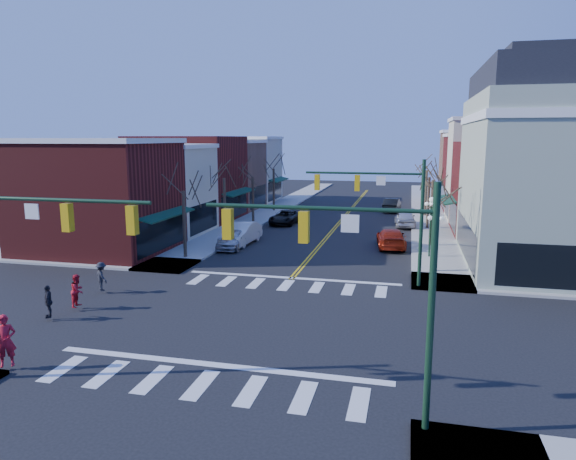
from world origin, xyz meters
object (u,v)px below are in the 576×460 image
Objects in this scene: lamppost_corner at (435,234)px; car_right_near at (391,238)px; car_left_far at (285,217)px; car_left_near at (233,239)px; pedestrian_dark_b at (102,276)px; pedestrian_red_a at (6,341)px; pedestrian_red_b at (78,291)px; car_right_far at (392,205)px; pedestrian_dark_a at (48,301)px; car_left_mid at (241,233)px; lamppost_midblock at (431,217)px; car_right_mid at (405,219)px; victorian_corner at (570,165)px.

lamppost_corner reaches higher than car_right_near.
lamppost_corner is 22.77m from car_left_far.
pedestrian_dark_b reaches higher than car_left_near.
pedestrian_red_a is 6.70m from pedestrian_red_b.
car_left_far is 15.02m from car_right_far.
car_left_far is 3.16× the size of pedestrian_dark_a.
pedestrian_red_b is (-14.42, -18.33, 0.23)m from car_right_near.
car_left_mid reaches higher than car_left_near.
pedestrian_dark_a is at bearing 158.55° from pedestrian_red_b.
lamppost_midblock is 0.95× the size of car_right_mid.
lamppost_corner is 10.22m from car_right_near.
lamppost_midblock reaches higher than pedestrian_dark_b.
car_right_far is 38.46m from pedestrian_dark_b.
pedestrian_dark_b is at bearing -161.00° from lamppost_corner.
victorian_corner is at bearing 35.86° from lamppost_corner.
car_left_far is 11.52m from car_right_mid.
lamppost_midblock is 13.27m from car_right_mid.
pedestrian_red_b reaches higher than car_left_far.
pedestrian_red_a is at bearing 138.13° from pedestrian_dark_b.
car_left_mid is at bearing 0.82° from car_right_near.
car_left_mid reaches higher than pedestrian_dark_a.
car_right_near is (11.68, 1.43, -0.12)m from car_left_mid.
pedestrian_red_b is at bearing 134.02° from pedestrian_dark_a.
car_left_mid is 1.03× the size of car_right_near.
pedestrian_red_a is at bearing -89.01° from car_left_far.
pedestrian_red_b is (-13.76, -38.42, 0.20)m from car_right_far.
car_left_mid is 24.19m from car_right_far.
pedestrian_dark_a reaches higher than car_left_far.
pedestrian_red_a reaches higher than pedestrian_dark_a.
pedestrian_red_b is (-25.46, -14.73, -5.70)m from victorian_corner.
pedestrian_red_a is 1.19× the size of pedestrian_red_b.
victorian_corner reaches higher than car_left_far.
car_left_near is 1.68m from car_left_mid.
car_right_near is at bearing 131.57° from lamppost_midblock.
pedestrian_red_b reaches higher than car_right_near.
car_left_far is 0.95× the size of car_right_near.
victorian_corner reaches higher than lamppost_corner.
pedestrian_red_b reaches higher than car_left_mid.
car_right_far is 2.41× the size of pedestrian_red_a.
victorian_corner reaches higher than car_right_near.
car_left_far is at bearing 54.14° from car_right_far.
lamppost_corner is 0.95× the size of car_right_mid.
car_left_mid is 18.81m from pedestrian_dark_a.
pedestrian_red_a reaches higher than pedestrian_red_b.
lamppost_corner is (-8.30, -6.00, -3.70)m from victorian_corner.
car_right_mid reaches higher than car_right_near.
pedestrian_dark_a is at bearing -93.63° from car_left_far.
lamppost_midblock is 21.70m from pedestrian_dark_b.
pedestrian_red_a is at bearing 80.12° from car_right_far.
pedestrian_dark_a is (-15.72, -29.85, 0.14)m from car_right_mid.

